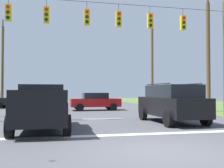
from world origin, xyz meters
name	(u,v)px	position (x,y,z in m)	size (l,w,h in m)	color
ground_plane	(158,151)	(0.00, 0.00, 0.00)	(120.00, 120.00, 0.00)	#47474C
stop_bar_stripe	(130,134)	(0.00, 2.85, 0.00)	(14.58, 0.45, 0.01)	white
lane_dash_0	(102,119)	(0.00, 8.85, 0.00)	(0.15, 2.50, 0.01)	white
lane_dash_1	(88,110)	(0.00, 15.92, 0.00)	(0.15, 2.50, 0.01)	white
lane_dash_2	(80,106)	(0.00, 23.55, 0.00)	(0.15, 2.50, 0.01)	white
lane_dash_3	(77,104)	(0.00, 27.40, 0.00)	(0.15, 2.50, 0.01)	white
lane_dash_4	(72,101)	(0.00, 36.96, 0.00)	(0.15, 2.50, 0.01)	white
overhead_signal_span	(102,46)	(-0.03, 8.86, 4.42)	(17.11, 0.31, 7.67)	#4D4B2C
pickup_truck	(41,107)	(-3.38, 4.92, 0.97)	(2.30, 5.41, 1.95)	black
suv_black	(172,103)	(3.21, 6.08, 1.06)	(2.37, 4.87, 2.05)	black
distant_car_crossing_white	(171,101)	(7.73, 15.98, 0.79)	(2.12, 4.35, 1.52)	silver
distant_car_oncoming	(95,101)	(0.64, 16.09, 0.79)	(4.34, 2.10, 1.52)	maroon
utility_pole_mid_right	(208,55)	(9.30, 12.37, 4.55)	(0.32, 1.70, 9.44)	brown
utility_pole_far_right	(152,60)	(9.29, 25.03, 5.61)	(0.34, 1.94, 11.53)	brown
utility_pole_far_left	(3,64)	(-8.51, 24.51, 4.66)	(0.27, 1.93, 9.66)	brown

